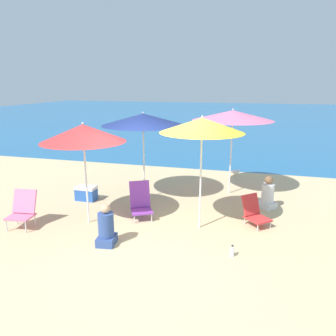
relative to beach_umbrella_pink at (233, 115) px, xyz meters
name	(u,v)px	position (x,y,z in m)	size (l,w,h in m)	color
ground_plane	(153,235)	(-1.22, -2.95, -2.10)	(60.00, 60.00, 0.00)	#D1BA89
sea_water	(237,116)	(-1.22, 22.31, -2.10)	(60.00, 40.00, 0.01)	#23669E
beach_umbrella_pink	(233,115)	(0.00, 0.00, 0.00)	(2.09, 2.09, 2.27)	white
beach_umbrella_yellow	(202,125)	(-0.40, -2.38, 0.02)	(1.65, 1.65, 2.30)	white
beach_umbrella_navy	(143,120)	(-2.09, -0.98, -0.06)	(2.05, 2.05, 2.23)	white
beach_umbrella_red	(83,133)	(-2.74, -2.75, -0.17)	(1.72, 1.72, 2.15)	white
beach_chair_pink	(23,208)	(-3.94, -3.28, -1.71)	(0.54, 0.56, 0.76)	silver
beach_chair_red	(254,212)	(0.68, -1.92, -1.82)	(0.67, 0.68, 0.62)	silver
beach_chair_purple	(141,201)	(-1.76, -2.18, -1.73)	(0.64, 0.68, 0.80)	silver
person_seated_near	(268,195)	(0.97, -0.89, -1.77)	(0.49, 0.48, 0.80)	silver
person_seated_far	(106,228)	(-1.94, -3.55, -1.78)	(0.37, 0.42, 0.79)	#334C8C
water_bottle	(232,252)	(0.35, -3.38, -2.02)	(0.07, 0.07, 0.20)	silver
cooler_box	(86,193)	(-3.48, -1.50, -1.92)	(0.52, 0.31, 0.36)	#2859B2
seagull	(235,172)	(0.04, 1.79, -1.96)	(0.27, 0.11, 0.23)	gold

